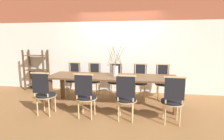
# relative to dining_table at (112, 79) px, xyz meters

# --- Properties ---
(ground_plane) EXTENTS (16.00, 16.00, 0.00)m
(ground_plane) POSITION_rel_dining_table_xyz_m (0.00, 0.00, -0.67)
(ground_plane) COLOR olive
(wall_rear) EXTENTS (12.00, 0.06, 3.20)m
(wall_rear) POSITION_rel_dining_table_xyz_m (0.00, 1.33, 0.93)
(wall_rear) COLOR silver
(wall_rear) RESTS_ON ground_plane
(dining_table) EXTENTS (3.14, 0.88, 0.75)m
(dining_table) POSITION_rel_dining_table_xyz_m (0.00, 0.00, 0.00)
(dining_table) COLOR brown
(dining_table) RESTS_ON ground_plane
(chair_near_leftend) EXTENTS (0.44, 0.44, 0.97)m
(chair_near_leftend) POSITION_rel_dining_table_xyz_m (-1.35, -0.79, -0.16)
(chair_near_leftend) COLOR black
(chair_near_leftend) RESTS_ON ground_plane
(chair_near_left) EXTENTS (0.44, 0.44, 0.97)m
(chair_near_left) POSITION_rel_dining_table_xyz_m (-0.42, -0.79, -0.16)
(chair_near_left) COLOR black
(chair_near_left) RESTS_ON ground_plane
(chair_near_center) EXTENTS (0.44, 0.44, 0.97)m
(chair_near_center) POSITION_rel_dining_table_xyz_m (0.41, -0.79, -0.16)
(chair_near_center) COLOR black
(chair_near_center) RESTS_ON ground_plane
(chair_near_right) EXTENTS (0.44, 0.44, 0.97)m
(chair_near_right) POSITION_rel_dining_table_xyz_m (1.30, -0.79, -0.16)
(chair_near_right) COLOR black
(chair_near_right) RESTS_ON ground_plane
(chair_far_leftend) EXTENTS (0.44, 0.44, 0.97)m
(chair_far_leftend) POSITION_rel_dining_table_xyz_m (-1.32, 0.79, -0.16)
(chair_far_leftend) COLOR black
(chair_far_leftend) RESTS_ON ground_plane
(chair_far_left) EXTENTS (0.44, 0.44, 0.97)m
(chair_far_left) POSITION_rel_dining_table_xyz_m (-0.68, 0.79, -0.16)
(chair_far_left) COLOR black
(chair_far_left) RESTS_ON ground_plane
(chair_far_center) EXTENTS (0.44, 0.44, 0.97)m
(chair_far_center) POSITION_rel_dining_table_xyz_m (-0.03, 0.79, -0.16)
(chair_far_center) COLOR black
(chair_far_center) RESTS_ON ground_plane
(chair_far_right) EXTENTS (0.44, 0.44, 0.97)m
(chair_far_right) POSITION_rel_dining_table_xyz_m (0.68, 0.79, -0.16)
(chair_far_right) COLOR black
(chair_far_right) RESTS_ON ground_plane
(chair_far_rightend) EXTENTS (0.44, 0.44, 0.97)m
(chair_far_rightend) POSITION_rel_dining_table_xyz_m (1.31, 0.79, -0.16)
(chair_far_rightend) COLOR black
(chair_far_rightend) RESTS_ON ground_plane
(vase_centerpiece) EXTENTS (0.42, 0.42, 0.78)m
(vase_centerpiece) POSITION_rel_dining_table_xyz_m (0.08, -0.00, 0.23)
(vase_centerpiece) COLOR silver
(vase_centerpiece) RESTS_ON dining_table
(book_stack) EXTENTS (0.25, 0.19, 0.06)m
(book_stack) POSITION_rel_dining_table_xyz_m (-0.75, -0.11, 0.11)
(book_stack) COLOR #234C8C
(book_stack) RESTS_ON dining_table
(shelving_rack) EXTENTS (0.73, 0.35, 1.32)m
(shelving_rack) POSITION_rel_dining_table_xyz_m (-2.70, 1.08, -0.01)
(shelving_rack) COLOR #513823
(shelving_rack) RESTS_ON ground_plane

